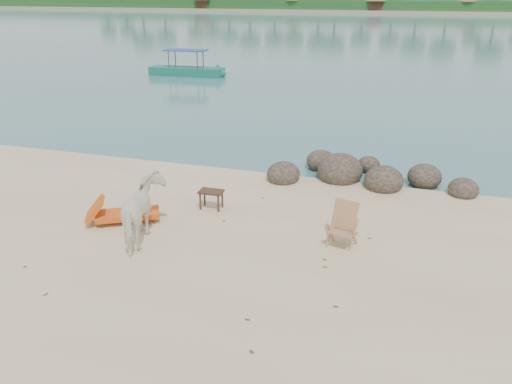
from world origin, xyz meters
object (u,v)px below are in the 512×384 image
at_px(cow, 144,212).
at_px(lounge_chair, 128,212).
at_px(deck_chair, 343,227).
at_px(boat_near, 186,54).
at_px(boulders, 359,174).
at_px(side_table, 211,201).

xyz_separation_m(cow, lounge_chair, (-0.98, 0.84, -0.49)).
distance_m(cow, deck_chair, 4.71).
bearing_deg(boat_near, boulders, -53.88).
xyz_separation_m(cow, deck_chair, (4.55, 1.16, -0.28)).
bearing_deg(side_table, boulders, 43.04).
bearing_deg(boat_near, side_table, -66.14).
bearing_deg(deck_chair, lounge_chair, -162.09).
distance_m(deck_chair, boat_near, 26.56).
distance_m(cow, side_table, 2.44).
xyz_separation_m(boulders, side_table, (-3.65, -3.51, 0.06)).
relative_size(boulders, side_table, 9.73).
bearing_deg(cow, deck_chair, 177.48).
height_order(cow, lounge_chair, cow).
bearing_deg(cow, side_table, -126.23).
height_order(lounge_chair, deck_chair, deck_chair).
relative_size(lounge_chair, deck_chair, 1.97).
distance_m(lounge_chair, boat_near, 24.36).
relative_size(boulders, boat_near, 1.07).
distance_m(side_table, lounge_chair, 2.27).
xyz_separation_m(cow, side_table, (0.80, 2.25, -0.52)).
distance_m(cow, boat_near, 25.48).
relative_size(boulders, deck_chair, 6.23).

